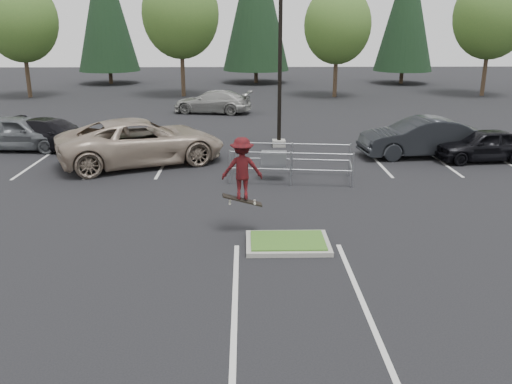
{
  "coord_description": "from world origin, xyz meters",
  "views": [
    {
      "loc": [
        -1.12,
        -13.24,
        5.65
      ],
      "look_at": [
        -0.81,
        1.5,
        1.02
      ],
      "focal_mm": 38.0,
      "sensor_mm": 36.0,
      "label": 1
    }
  ],
  "objects_px": {
    "car_r_charc": "(419,137)",
    "cart_corral": "(278,159)",
    "light_pole": "(280,47)",
    "conif_a": "(105,6)",
    "car_l_tan": "(139,142)",
    "skateboarder": "(242,169)",
    "car_l_grey": "(19,133)",
    "car_l_black": "(52,134)",
    "decid_a": "(21,23)",
    "decid_d": "(491,19)",
    "car_r_black": "(484,145)",
    "decid_c": "(337,28)",
    "conif_c": "(407,9)",
    "car_far_silver": "(213,102)",
    "decid_b": "(181,17)"
  },
  "relations": [
    {
      "from": "decid_a",
      "to": "conif_a",
      "type": "bearing_deg",
      "value": 68.09
    },
    {
      "from": "cart_corral",
      "to": "car_l_tan",
      "type": "xyz_separation_m",
      "value": [
        -5.57,
        2.41,
        0.15
      ]
    },
    {
      "from": "car_r_charc",
      "to": "car_far_silver",
      "type": "bearing_deg",
      "value": -147.65
    },
    {
      "from": "car_far_silver",
      "to": "decid_a",
      "type": "bearing_deg",
      "value": -106.47
    },
    {
      "from": "decid_b",
      "to": "decid_c",
      "type": "relative_size",
      "value": 1.15
    },
    {
      "from": "decid_d",
      "to": "car_r_black",
      "type": "relative_size",
      "value": 2.31
    },
    {
      "from": "decid_a",
      "to": "car_r_black",
      "type": "xyz_separation_m",
      "value": [
        26.99,
        -21.07,
        -4.89
      ]
    },
    {
      "from": "cart_corral",
      "to": "car_r_charc",
      "type": "bearing_deg",
      "value": 35.85
    },
    {
      "from": "car_l_tan",
      "to": "car_r_charc",
      "type": "height_order",
      "value": "car_l_tan"
    },
    {
      "from": "light_pole",
      "to": "car_l_grey",
      "type": "bearing_deg",
      "value": -177.61
    },
    {
      "from": "cart_corral",
      "to": "skateboarder",
      "type": "xyz_separation_m",
      "value": [
        -1.3,
        -5.28,
        1.04
      ]
    },
    {
      "from": "decid_b",
      "to": "car_l_tan",
      "type": "height_order",
      "value": "decid_b"
    },
    {
      "from": "decid_b",
      "to": "decid_d",
      "type": "height_order",
      "value": "decid_b"
    },
    {
      "from": "decid_d",
      "to": "decid_b",
      "type": "bearing_deg",
      "value": 179.52
    },
    {
      "from": "light_pole",
      "to": "decid_a",
      "type": "xyz_separation_m",
      "value": [
        -18.51,
        18.03,
        1.02
      ]
    },
    {
      "from": "decid_a",
      "to": "car_l_tan",
      "type": "distance_m",
      "value": 25.18
    },
    {
      "from": "skateboarder",
      "to": "car_r_black",
      "type": "height_order",
      "value": "skateboarder"
    },
    {
      "from": "decid_b",
      "to": "car_r_black",
      "type": "height_order",
      "value": "decid_b"
    },
    {
      "from": "decid_d",
      "to": "skateboarder",
      "type": "height_order",
      "value": "decid_d"
    },
    {
      "from": "car_l_grey",
      "to": "car_r_charc",
      "type": "xyz_separation_m",
      "value": [
        18.0,
        -1.66,
        0.04
      ]
    },
    {
      "from": "conif_a",
      "to": "car_l_tan",
      "type": "xyz_separation_m",
      "value": [
        8.54,
        -31.3,
        -6.15
      ]
    },
    {
      "from": "decid_a",
      "to": "car_l_black",
      "type": "relative_size",
      "value": 1.81
    },
    {
      "from": "decid_a",
      "to": "decid_d",
      "type": "distance_m",
      "value": 36.0
    },
    {
      "from": "car_r_charc",
      "to": "cart_corral",
      "type": "bearing_deg",
      "value": -67.02
    },
    {
      "from": "car_l_black",
      "to": "car_l_grey",
      "type": "relative_size",
      "value": 1.04
    },
    {
      "from": "light_pole",
      "to": "skateboarder",
      "type": "xyz_separation_m",
      "value": [
        -1.7,
        -11.0,
        -2.72
      ]
    },
    {
      "from": "conif_a",
      "to": "conif_c",
      "type": "xyz_separation_m",
      "value": [
        28.0,
        -0.5,
        -0.25
      ]
    },
    {
      "from": "cart_corral",
      "to": "decid_c",
      "type": "bearing_deg",
      "value": 82.75
    },
    {
      "from": "light_pole",
      "to": "decid_b",
      "type": "height_order",
      "value": "light_pole"
    },
    {
      "from": "car_r_black",
      "to": "cart_corral",
      "type": "bearing_deg",
      "value": -78.74
    },
    {
      "from": "car_l_tan",
      "to": "car_r_black",
      "type": "relative_size",
      "value": 1.66
    },
    {
      "from": "decid_d",
      "to": "conif_a",
      "type": "xyz_separation_m",
      "value": [
        -31.99,
        9.67,
        1.19
      ]
    },
    {
      "from": "skateboarder",
      "to": "decid_d",
      "type": "bearing_deg",
      "value": -125.4
    },
    {
      "from": "decid_c",
      "to": "conif_c",
      "type": "distance_m",
      "value": 12.65
    },
    {
      "from": "decid_c",
      "to": "car_far_silver",
      "type": "xyz_separation_m",
      "value": [
        -9.14,
        -7.83,
        -4.53
      ]
    },
    {
      "from": "car_l_tan",
      "to": "car_l_black",
      "type": "bearing_deg",
      "value": 35.22
    },
    {
      "from": "skateboarder",
      "to": "car_l_grey",
      "type": "distance_m",
      "value": 14.74
    },
    {
      "from": "conif_a",
      "to": "car_l_grey",
      "type": "height_order",
      "value": "conif_a"
    },
    {
      "from": "skateboarder",
      "to": "car_r_charc",
      "type": "distance_m",
      "value": 11.76
    },
    {
      "from": "light_pole",
      "to": "car_r_charc",
      "type": "bearing_deg",
      "value": -19.81
    },
    {
      "from": "decid_c",
      "to": "decid_a",
      "type": "bearing_deg",
      "value": 179.52
    },
    {
      "from": "decid_c",
      "to": "car_l_grey",
      "type": "bearing_deg",
      "value": -133.65
    },
    {
      "from": "conif_c",
      "to": "car_l_tan",
      "type": "distance_m",
      "value": 36.91
    },
    {
      "from": "light_pole",
      "to": "conif_a",
      "type": "relative_size",
      "value": 0.78
    },
    {
      "from": "conif_c",
      "to": "decid_d",
      "type": "bearing_deg",
      "value": -66.47
    },
    {
      "from": "decid_b",
      "to": "decid_c",
      "type": "distance_m",
      "value": 12.05
    },
    {
      "from": "conif_c",
      "to": "car_r_charc",
      "type": "relative_size",
      "value": 2.43
    },
    {
      "from": "light_pole",
      "to": "car_r_charc",
      "type": "distance_m",
      "value": 7.38
    },
    {
      "from": "conif_c",
      "to": "cart_corral",
      "type": "height_order",
      "value": "conif_c"
    },
    {
      "from": "conif_a",
      "to": "car_l_black",
      "type": "height_order",
      "value": "conif_a"
    }
  ]
}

